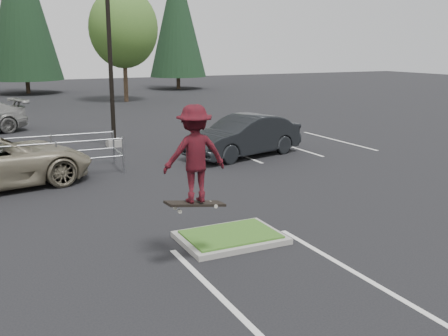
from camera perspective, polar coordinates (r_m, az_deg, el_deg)
name	(u,v)px	position (r m, az deg, el deg)	size (l,w,h in m)	color
ground	(231,240)	(11.57, 0.72, -7.87)	(120.00, 120.00, 0.00)	black
grass_median	(231,237)	(11.55, 0.72, -7.51)	(2.20, 1.60, 0.16)	gray
stall_lines	(104,184)	(16.59, -12.91, -1.67)	(22.62, 17.60, 0.01)	silver
light_pole	(109,36)	(22.31, -12.40, 13.90)	(0.70, 0.60, 10.12)	gray
decid_c	(123,31)	(40.96, -10.91, 14.46)	(5.12, 5.12, 8.38)	#38281C
conif_b	(21,2)	(50.52, -21.25, 16.49)	(6.38, 6.38, 14.50)	#38281C
conif_c	(177,17)	(52.71, -5.13, 16.02)	(5.50, 5.50, 12.50)	#38281C
cart_corral	(39,153)	(18.09, -19.53, 1.59)	(4.36, 1.72, 1.22)	gray
skateboarder	(195,155)	(9.68, -3.20, 1.47)	(1.23, 0.78, 1.99)	black
car_r_charc	(244,136)	(20.12, 2.18, 3.51)	(1.67, 4.78, 1.58)	black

